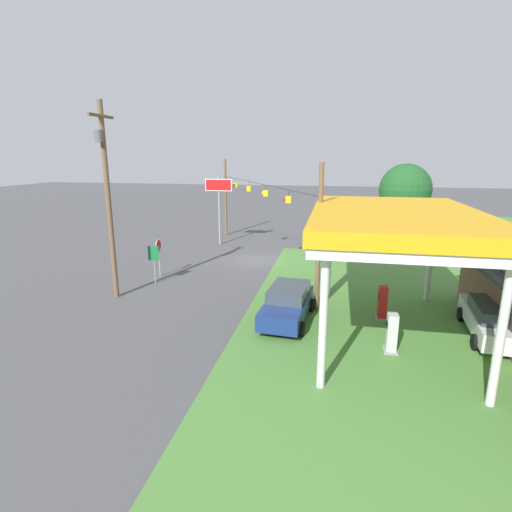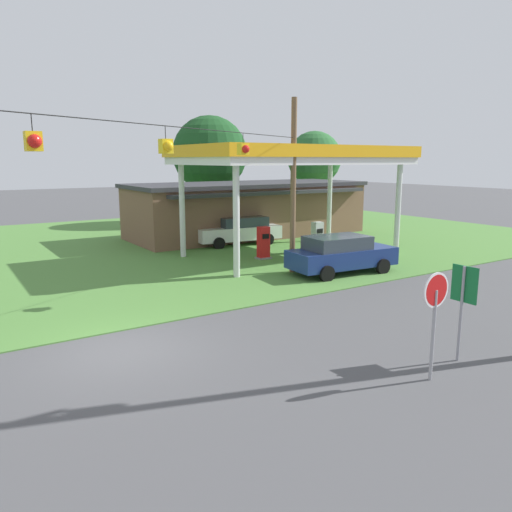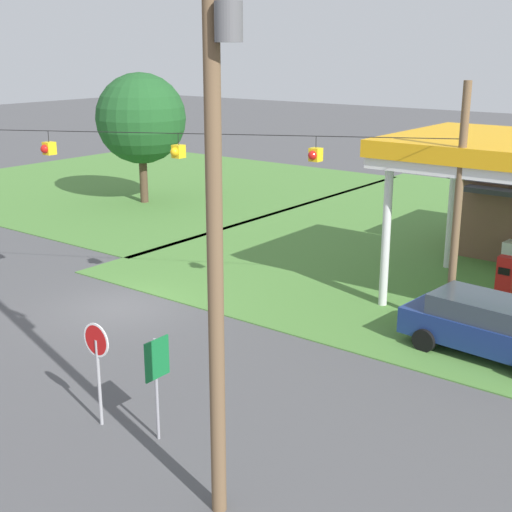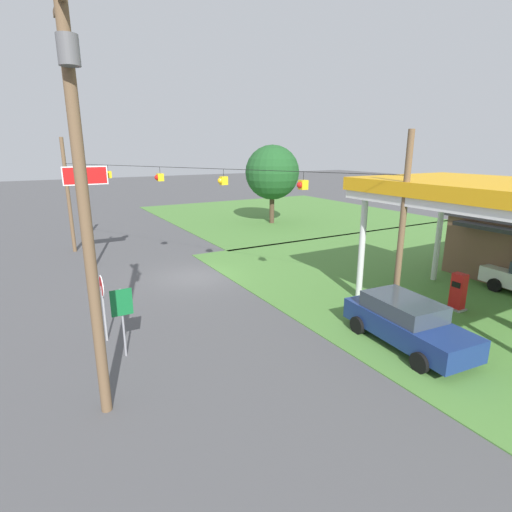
{
  "view_description": "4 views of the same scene",
  "coord_description": "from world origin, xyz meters",
  "px_view_note": "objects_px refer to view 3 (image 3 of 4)",
  "views": [
    {
      "loc": [
        29.01,
        5.74,
        7.76
      ],
      "look_at": [
        4.73,
        0.88,
        1.54
      ],
      "focal_mm": 28.0,
      "sensor_mm": 36.0,
      "label": 1
    },
    {
      "loc": [
        -3.7,
        -12.23,
        4.9
      ],
      "look_at": [
        4.88,
        1.05,
        1.86
      ],
      "focal_mm": 35.0,
      "sensor_mm": 36.0,
      "label": 2
    },
    {
      "loc": [
        17.14,
        -14.95,
        8.38
      ],
      "look_at": [
        3.54,
        2.74,
        1.81
      ],
      "focal_mm": 50.0,
      "sensor_mm": 36.0,
      "label": 3
    },
    {
      "loc": [
        19.6,
        -7.34,
        6.81
      ],
      "look_at": [
        5.97,
        0.45,
        2.55
      ],
      "focal_mm": 28.0,
      "sensor_mm": 36.0,
      "label": 4
    }
  ],
  "objects_px": {
    "route_sign": "(157,369)",
    "tree_west_verge": "(141,119)",
    "car_at_pumps_front": "(488,326)",
    "utility_pole_main": "(216,204)",
    "stop_sign_roadside": "(97,352)",
    "fuel_pump_near": "(505,281)"
  },
  "relations": [
    {
      "from": "utility_pole_main",
      "to": "car_at_pumps_front",
      "type": "bearing_deg",
      "value": 82.0
    },
    {
      "from": "fuel_pump_near",
      "to": "route_sign",
      "type": "xyz_separation_m",
      "value": [
        -3.04,
        -13.32,
        0.92
      ]
    },
    {
      "from": "fuel_pump_near",
      "to": "car_at_pumps_front",
      "type": "bearing_deg",
      "value": -76.71
    },
    {
      "from": "car_at_pumps_front",
      "to": "tree_west_verge",
      "type": "xyz_separation_m",
      "value": [
        -22.56,
        8.48,
        3.76
      ]
    },
    {
      "from": "route_sign",
      "to": "tree_west_verge",
      "type": "relative_size",
      "value": 0.34
    },
    {
      "from": "route_sign",
      "to": "utility_pole_main",
      "type": "bearing_deg",
      "value": -22.01
    },
    {
      "from": "tree_west_verge",
      "to": "car_at_pumps_front",
      "type": "bearing_deg",
      "value": -20.61
    },
    {
      "from": "tree_west_verge",
      "to": "utility_pole_main",
      "type": "bearing_deg",
      "value": -40.99
    },
    {
      "from": "car_at_pumps_front",
      "to": "utility_pole_main",
      "type": "relative_size",
      "value": 0.47
    },
    {
      "from": "utility_pole_main",
      "to": "fuel_pump_near",
      "type": "bearing_deg",
      "value": 88.69
    },
    {
      "from": "utility_pole_main",
      "to": "route_sign",
      "type": "bearing_deg",
      "value": 157.99
    },
    {
      "from": "car_at_pumps_front",
      "to": "route_sign",
      "type": "height_order",
      "value": "route_sign"
    },
    {
      "from": "fuel_pump_near",
      "to": "utility_pole_main",
      "type": "xyz_separation_m",
      "value": [
        -0.33,
        -14.41,
        5.09
      ]
    },
    {
      "from": "fuel_pump_near",
      "to": "car_at_pumps_front",
      "type": "relative_size",
      "value": 0.33
    },
    {
      "from": "car_at_pumps_front",
      "to": "utility_pole_main",
      "type": "xyz_separation_m",
      "value": [
        -1.39,
        -9.91,
        4.99
      ]
    },
    {
      "from": "stop_sign_roadside",
      "to": "tree_west_verge",
      "type": "bearing_deg",
      "value": -46.19
    },
    {
      "from": "stop_sign_roadside",
      "to": "tree_west_verge",
      "type": "height_order",
      "value": "tree_west_verge"
    },
    {
      "from": "utility_pole_main",
      "to": "tree_west_verge",
      "type": "height_order",
      "value": "utility_pole_main"
    },
    {
      "from": "car_at_pumps_front",
      "to": "stop_sign_roadside",
      "type": "height_order",
      "value": "stop_sign_roadside"
    },
    {
      "from": "tree_west_verge",
      "to": "stop_sign_roadside",
      "type": "bearing_deg",
      "value": -46.19
    },
    {
      "from": "fuel_pump_near",
      "to": "car_at_pumps_front",
      "type": "xyz_separation_m",
      "value": [
        1.06,
        -4.5,
        0.1
      ]
    },
    {
      "from": "car_at_pumps_front",
      "to": "utility_pole_main",
      "type": "bearing_deg",
      "value": -93.34
    }
  ]
}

